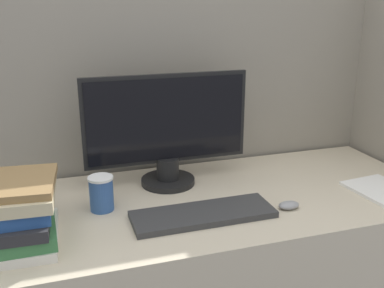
{
  "coord_description": "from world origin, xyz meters",
  "views": [
    {
      "loc": [
        -0.48,
        -0.98,
        1.38
      ],
      "look_at": [
        -0.05,
        0.37,
        0.92
      ],
      "focal_mm": 42.0,
      "sensor_mm": 36.0,
      "label": 1
    }
  ],
  "objects": [
    {
      "name": "cubicle_panel_rear",
      "position": [
        0.0,
        0.7,
        0.82
      ],
      "size": [
        2.0,
        0.04,
        1.64
      ],
      "color": "gray",
      "rests_on": "ground_plane"
    },
    {
      "name": "mouse",
      "position": [
        0.22,
        0.18,
        0.75
      ],
      "size": [
        0.07,
        0.05,
        0.02
      ],
      "color": "gray",
      "rests_on": "desk"
    },
    {
      "name": "book_stack",
      "position": [
        -0.61,
        0.22,
        0.83
      ],
      "size": [
        0.26,
        0.31,
        0.19
      ],
      "color": "silver",
      "rests_on": "desk"
    },
    {
      "name": "monitor",
      "position": [
        -0.1,
        0.5,
        0.93
      ],
      "size": [
        0.59,
        0.19,
        0.4
      ],
      "color": "black",
      "rests_on": "desk"
    },
    {
      "name": "coffee_cup",
      "position": [
        -0.36,
        0.35,
        0.79
      ],
      "size": [
        0.08,
        0.08,
        0.11
      ],
      "color": "#335999",
      "rests_on": "desk"
    },
    {
      "name": "keyboard",
      "position": [
        -0.07,
        0.2,
        0.75
      ],
      "size": [
        0.44,
        0.15,
        0.02
      ],
      "color": "#333333",
      "rests_on": "desk"
    }
  ]
}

